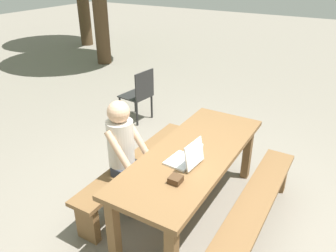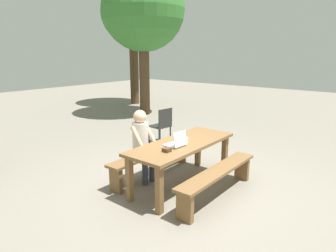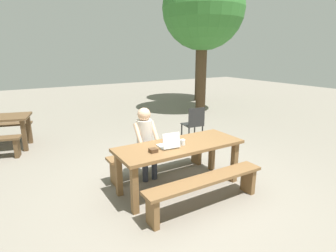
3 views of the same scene
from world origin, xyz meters
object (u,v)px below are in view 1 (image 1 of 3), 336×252
Objects in this scene: coffee_mug at (199,148)px; picnic_table_front at (193,161)px; plastic_chair at (139,94)px; laptop at (186,158)px; small_pouch at (176,179)px; person_seated at (124,149)px.

picnic_table_front is at bearing 105.96° from coffee_mug.
plastic_chair is (1.61, 1.86, -0.34)m from coffee_mug.
laptop is at bearing -169.30° from picnic_table_front.
small_pouch is 0.13× the size of plastic_chair.
laptop is (-0.23, -0.04, 0.17)m from picnic_table_front.
picnic_table_front is 2.44m from plastic_chair.
person_seated is 1.43× the size of plastic_chair.
coffee_mug reaches higher than picnic_table_front.
laptop is 2.64m from plastic_chair.
small_pouch is 0.55m from coffee_mug.
laptop is 2.77× the size of small_pouch.
laptop reaches higher than small_pouch.
coffee_mug is at bearing -66.64° from person_seated.
picnic_table_front is 22.93× the size of coffee_mug.
small_pouch is (-0.53, -0.10, 0.14)m from picnic_table_front.
small_pouch is 2.90m from plastic_chair.
laptop is at bearing 176.84° from coffee_mug.
person_seated is (-0.30, 0.70, -0.07)m from coffee_mug.
person_seated is 2.25m from plastic_chair.
laptop is 0.24× the size of person_seated.
person_seated reaches higher than laptop.
laptop reaches higher than picnic_table_front.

